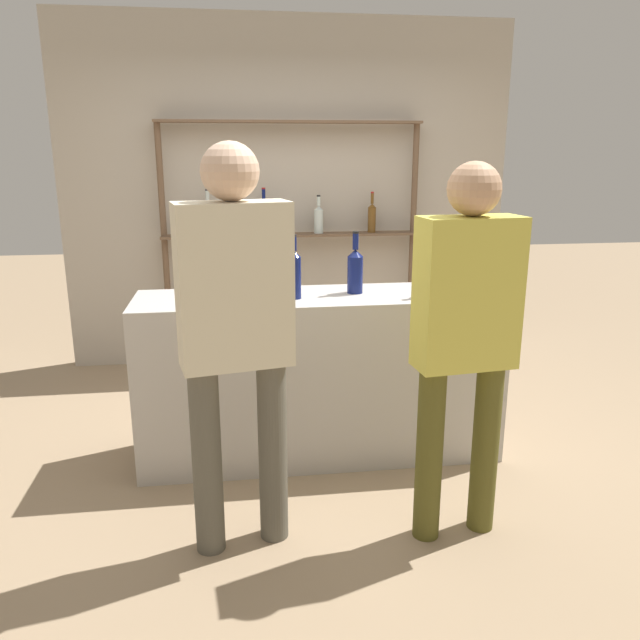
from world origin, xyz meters
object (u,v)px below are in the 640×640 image
wine_glass (282,269)px  counter_bottle_2 (440,270)px  ice_bucket (474,276)px  counter_bottle_3 (469,268)px  counter_bottle_0 (355,270)px  customer_right (465,327)px  counter_bottle_1 (294,273)px  customer_left (235,322)px

wine_glass → counter_bottle_2: bearing=-15.6°
counter_bottle_2 → ice_bucket: size_ratio=1.72×
counter_bottle_3 → wine_glass: 1.10m
counter_bottle_3 → ice_bucket: counter_bottle_3 is taller
counter_bottle_0 → counter_bottle_2: counter_bottle_2 is taller
counter_bottle_2 → customer_right: size_ratio=0.22×
counter_bottle_0 → ice_bucket: size_ratio=1.63×
counter_bottle_3 → customer_right: bearing=-111.4°
ice_bucket → customer_right: customer_right is taller
counter_bottle_1 → counter_bottle_3: 1.04m
counter_bottle_2 → counter_bottle_0: bearing=163.9°
counter_bottle_1 → customer_left: bearing=-112.7°
counter_bottle_1 → wine_glass: (-0.05, 0.20, -0.01)m
ice_bucket → customer_right: (-0.33, -0.77, -0.06)m
customer_left → counter_bottle_0: bearing=-49.4°
counter_bottle_3 → customer_left: (-1.36, -0.88, -0.04)m
counter_bottle_1 → ice_bucket: 1.01m
counter_bottle_0 → wine_glass: bearing=164.8°
wine_glass → customer_left: customer_left is taller
counter_bottle_2 → customer_left: (-1.14, -0.74, -0.06)m
customer_right → customer_left: bearing=80.9°
counter_bottle_3 → customer_right: size_ratio=0.19×
customer_right → counter_bottle_2: bearing=-16.5°
ice_bucket → counter_bottle_2: bearing=174.1°
counter_bottle_1 → customer_left: (-0.33, -0.78, -0.05)m
counter_bottle_0 → customer_left: customer_left is taller
counter_bottle_3 → counter_bottle_2: bearing=-148.0°
counter_bottle_2 → ice_bucket: (0.19, -0.02, -0.04)m
counter_bottle_1 → wine_glass: size_ratio=2.04×
customer_right → wine_glass: bearing=28.9°
counter_bottle_1 → counter_bottle_2: 0.82m
counter_bottle_2 → customer_right: customer_right is taller
counter_bottle_3 → ice_bucket: 0.16m
counter_bottle_2 → counter_bottle_1: bearing=177.0°
counter_bottle_3 → customer_left: size_ratio=0.18×
wine_glass → customer_left: bearing=-105.5°
wine_glass → counter_bottle_3: bearing=-5.5°
customer_left → counter_bottle_1: bearing=-34.0°
counter_bottle_3 → counter_bottle_0: bearing=-179.4°
counter_bottle_2 → counter_bottle_3: counter_bottle_2 is taller
counter_bottle_2 → customer_right: (-0.14, -0.79, -0.10)m
wine_glass → ice_bucket: ice_bucket is taller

